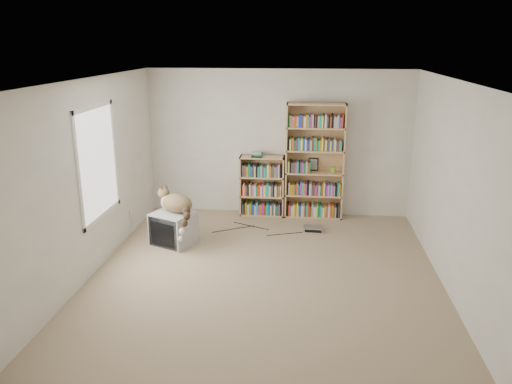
# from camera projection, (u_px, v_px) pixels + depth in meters

# --- Properties ---
(floor) EXTENTS (4.50, 5.00, 0.01)m
(floor) POSITION_uv_depth(u_px,v_px,m) (265.00, 274.00, 6.55)
(floor) COLOR tan
(floor) RESTS_ON ground
(wall_back) EXTENTS (4.50, 0.02, 2.50)m
(wall_back) POSITION_uv_depth(u_px,v_px,m) (279.00, 143.00, 8.56)
(wall_back) COLOR silver
(wall_back) RESTS_ON floor
(wall_front) EXTENTS (4.50, 0.02, 2.50)m
(wall_front) POSITION_uv_depth(u_px,v_px,m) (237.00, 271.00, 3.81)
(wall_front) COLOR silver
(wall_front) RESTS_ON floor
(wall_left) EXTENTS (0.02, 5.00, 2.50)m
(wall_left) POSITION_uv_depth(u_px,v_px,m) (92.00, 178.00, 6.42)
(wall_left) COLOR silver
(wall_left) RESTS_ON floor
(wall_right) EXTENTS (0.02, 5.00, 2.50)m
(wall_right) POSITION_uv_depth(u_px,v_px,m) (453.00, 188.00, 5.96)
(wall_right) COLOR silver
(wall_right) RESTS_ON floor
(ceiling) EXTENTS (4.50, 5.00, 0.02)m
(ceiling) POSITION_uv_depth(u_px,v_px,m) (266.00, 80.00, 5.82)
(ceiling) COLOR white
(ceiling) RESTS_ON wall_back
(window) EXTENTS (0.02, 1.22, 1.52)m
(window) POSITION_uv_depth(u_px,v_px,m) (98.00, 163.00, 6.56)
(window) COLOR white
(window) RESTS_ON wall_left
(crt_tv) EXTENTS (0.72, 0.70, 0.49)m
(crt_tv) POSITION_uv_depth(u_px,v_px,m) (174.00, 228.00, 7.47)
(crt_tv) COLOR #B0B0B3
(crt_tv) RESTS_ON floor
(cat) EXTENTS (0.68, 0.78, 0.61)m
(cat) POSITION_uv_depth(u_px,v_px,m) (178.00, 207.00, 7.34)
(cat) COLOR #342415
(cat) RESTS_ON crt_tv
(bookcase_tall) EXTENTS (0.98, 0.30, 1.96)m
(bookcase_tall) POSITION_uv_depth(u_px,v_px,m) (315.00, 164.00, 8.46)
(bookcase_tall) COLOR tan
(bookcase_tall) RESTS_ON floor
(bookcase_short) EXTENTS (0.76, 0.30, 1.05)m
(bookcase_short) POSITION_uv_depth(u_px,v_px,m) (262.00, 188.00, 8.68)
(bookcase_short) COLOR tan
(bookcase_short) RESTS_ON floor
(book_stack) EXTENTS (0.18, 0.24, 0.08)m
(book_stack) POSITION_uv_depth(u_px,v_px,m) (257.00, 154.00, 8.48)
(book_stack) COLOR #C03D19
(book_stack) RESTS_ON bookcase_short
(green_mug) EXTENTS (0.09, 0.09, 0.10)m
(green_mug) POSITION_uv_depth(u_px,v_px,m) (333.00, 170.00, 8.43)
(green_mug) COLOR olive
(green_mug) RESTS_ON bookcase_tall
(framed_print) EXTENTS (0.17, 0.05, 0.22)m
(framed_print) POSITION_uv_depth(u_px,v_px,m) (313.00, 164.00, 8.54)
(framed_print) COLOR black
(framed_print) RESTS_ON bookcase_tall
(dvd_player) EXTENTS (0.32, 0.24, 0.07)m
(dvd_player) POSITION_uv_depth(u_px,v_px,m) (313.00, 229.00, 8.03)
(dvd_player) COLOR #A6A7AB
(dvd_player) RESTS_ON floor
(wall_outlet) EXTENTS (0.01, 0.08, 0.13)m
(wall_outlet) POSITION_uv_depth(u_px,v_px,m) (131.00, 214.00, 7.85)
(wall_outlet) COLOR silver
(wall_outlet) RESTS_ON wall_left
(floor_cables) EXTENTS (1.20, 0.70, 0.01)m
(floor_cables) POSITION_uv_depth(u_px,v_px,m) (269.00, 227.00, 8.19)
(floor_cables) COLOR black
(floor_cables) RESTS_ON floor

